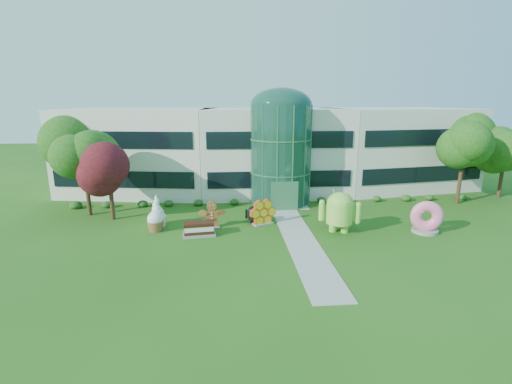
{
  "coord_description": "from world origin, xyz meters",
  "views": [
    {
      "loc": [
        -5.49,
        -24.65,
        10.24
      ],
      "look_at": [
        -2.95,
        6.0,
        2.6
      ],
      "focal_mm": 26.0,
      "sensor_mm": 36.0,
      "label": 1
    }
  ],
  "objects_px": {
    "android_black": "(254,213)",
    "gingerbread": "(212,214)",
    "android_green": "(340,209)",
    "donut": "(426,216)"
  },
  "relations": [
    {
      "from": "donut",
      "to": "android_black",
      "type": "bearing_deg",
      "value": -178.45
    },
    {
      "from": "android_black",
      "to": "gingerbread",
      "type": "height_order",
      "value": "gingerbread"
    },
    {
      "from": "android_green",
      "to": "donut",
      "type": "relative_size",
      "value": 1.46
    },
    {
      "from": "android_green",
      "to": "gingerbread",
      "type": "height_order",
      "value": "android_green"
    },
    {
      "from": "donut",
      "to": "gingerbread",
      "type": "relative_size",
      "value": 1.07
    },
    {
      "from": "donut",
      "to": "gingerbread",
      "type": "bearing_deg",
      "value": -172.92
    },
    {
      "from": "android_green",
      "to": "gingerbread",
      "type": "distance_m",
      "value": 10.32
    },
    {
      "from": "gingerbread",
      "to": "android_black",
      "type": "bearing_deg",
      "value": 11.99
    },
    {
      "from": "android_black",
      "to": "gingerbread",
      "type": "xyz_separation_m",
      "value": [
        -3.49,
        -0.83,
        0.26
      ]
    },
    {
      "from": "android_black",
      "to": "gingerbread",
      "type": "relative_size",
      "value": 0.72
    }
  ]
}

